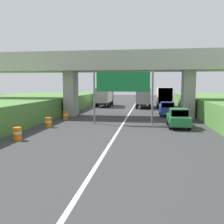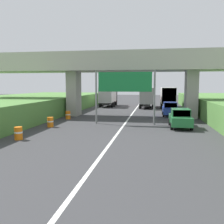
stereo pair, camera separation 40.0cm
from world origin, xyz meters
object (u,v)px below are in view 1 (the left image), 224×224
object	(u,v)px
car_green	(178,118)
construction_barrel_2	(17,134)
construction_barrel_3	(48,122)
construction_barrel_4	(65,115)
overhead_highway_sign	(123,85)
truck_black	(105,96)
truck_silver	(164,96)
car_blue	(167,109)
truck_red	(143,96)

from	to	relation	value
car_green	construction_barrel_2	distance (m)	13.63
construction_barrel_3	construction_barrel_4	size ratio (longest dim) A/B	1.00
overhead_highway_sign	truck_black	xyz separation A→B (m)	(-5.21, 19.95, -1.87)
construction_barrel_4	construction_barrel_2	bearing A→B (deg)	-89.12
construction_barrel_3	construction_barrel_2	bearing A→B (deg)	-90.48
overhead_highway_sign	truck_silver	distance (m)	20.12
construction_barrel_2	construction_barrel_3	bearing A→B (deg)	89.52
car_blue	construction_barrel_3	xyz separation A→B (m)	(-11.34, -10.34, -0.40)
car_blue	overhead_highway_sign	bearing A→B (deg)	-122.77
construction_barrel_3	car_blue	bearing A→B (deg)	42.36
truck_silver	car_green	bearing A→B (deg)	-90.14
construction_barrel_2	construction_barrel_4	bearing A→B (deg)	90.88
truck_silver	construction_barrel_2	bearing A→B (deg)	-113.13
construction_barrel_2	car_blue	bearing A→B (deg)	54.06
car_blue	construction_barrel_4	xyz separation A→B (m)	(-11.55, -4.98, -0.40)
car_blue	car_green	bearing A→B (deg)	-87.90
construction_barrel_2	construction_barrel_3	world-z (taller)	same
overhead_highway_sign	truck_black	size ratio (longest dim) A/B	0.81
truck_black	truck_red	xyz separation A→B (m)	(6.96, -1.54, 0.00)
car_blue	construction_barrel_4	bearing A→B (deg)	-156.70
car_green	construction_barrel_3	size ratio (longest dim) A/B	4.56
overhead_highway_sign	construction_barrel_4	size ratio (longest dim) A/B	6.53
truck_silver	car_green	world-z (taller)	truck_silver
overhead_highway_sign	truck_red	bearing A→B (deg)	84.59
car_blue	construction_barrel_4	size ratio (longest dim) A/B	4.56
truck_silver	construction_barrel_2	distance (m)	29.97
construction_barrel_2	construction_barrel_3	size ratio (longest dim) A/B	1.00
truck_silver	construction_barrel_4	distance (m)	20.65
truck_red	construction_barrel_3	world-z (taller)	truck_red
overhead_highway_sign	construction_barrel_3	world-z (taller)	overhead_highway_sign
overhead_highway_sign	truck_black	bearing A→B (deg)	104.65
truck_black	construction_barrel_4	distance (m)	17.53
overhead_highway_sign	car_blue	bearing A→B (deg)	57.23
truck_black	overhead_highway_sign	bearing A→B (deg)	-75.35
truck_red	car_green	xyz separation A→B (m)	(3.42, -19.63, -1.08)
truck_black	truck_red	distance (m)	7.13
truck_silver	construction_barrel_4	bearing A→B (deg)	-125.37
truck_silver	truck_red	bearing A→B (deg)	-164.91
truck_red	construction_barrel_2	distance (m)	27.89
truck_silver	truck_red	xyz separation A→B (m)	(-3.47, -0.94, 0.00)
truck_red	car_green	distance (m)	19.95
overhead_highway_sign	truck_red	world-z (taller)	overhead_highway_sign
overhead_highway_sign	car_blue	size ratio (longest dim) A/B	1.43
overhead_highway_sign	truck_silver	xyz separation A→B (m)	(5.21, 19.34, -1.87)
truck_silver	construction_barrel_3	size ratio (longest dim) A/B	8.11
truck_black	car_green	world-z (taller)	truck_black
overhead_highway_sign	construction_barrel_3	size ratio (longest dim) A/B	6.53
car_blue	construction_barrel_2	size ratio (longest dim) A/B	4.56
construction_barrel_3	construction_barrel_4	xyz separation A→B (m)	(-0.21, 5.37, 0.00)
overhead_highway_sign	car_green	xyz separation A→B (m)	(5.16, -1.22, -2.95)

